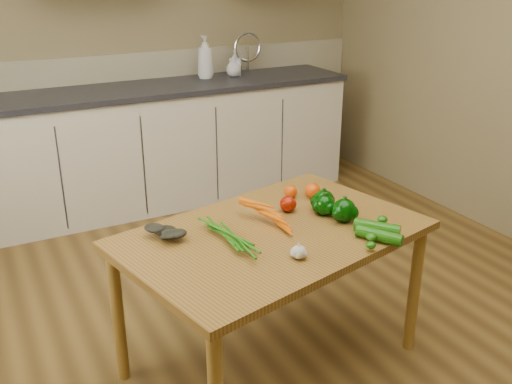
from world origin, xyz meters
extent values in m
cube|color=brown|center=(0.00, 0.00, -0.01)|extent=(4.00, 5.00, 0.02)
cube|color=#8A7B53|center=(0.00, 2.51, 1.30)|extent=(4.00, 0.02, 2.60)
cube|color=tan|center=(0.00, 2.48, 0.55)|extent=(3.98, 0.03, 1.10)
cube|color=beige|center=(0.20, 2.19, 0.43)|extent=(2.80, 0.60, 0.86)
cube|color=#2B2B30|center=(0.20, 2.19, 0.88)|extent=(2.84, 0.64, 0.04)
cube|color=#99999E|center=(0.98, 2.19, 0.84)|extent=(0.55, 0.42, 0.10)
cylinder|color=silver|center=(0.98, 2.37, 1.02)|extent=(0.02, 0.02, 0.24)
cube|color=olive|center=(-0.06, 0.08, 0.66)|extent=(1.41, 1.07, 0.04)
cylinder|color=olive|center=(0.58, -0.13, 0.32)|extent=(0.05, 0.05, 0.64)
cylinder|color=olive|center=(-0.70, 0.29, 0.32)|extent=(0.05, 0.05, 0.64)
cylinder|color=olive|center=(0.42, 0.55, 0.32)|extent=(0.05, 0.05, 0.64)
imported|color=silver|center=(0.58, 2.29, 1.06)|extent=(0.14, 0.14, 0.32)
imported|color=silver|center=(0.83, 2.29, 1.00)|extent=(0.11, 0.11, 0.19)
imported|color=silver|center=(0.80, 2.25, 0.98)|extent=(0.14, 0.14, 0.15)
ellipsoid|color=beige|center=(-0.09, -0.17, 0.70)|extent=(0.06, 0.06, 0.05)
sphere|color=#033002|center=(0.23, 0.12, 0.72)|extent=(0.09, 0.09, 0.09)
sphere|color=#033002|center=(0.24, 0.15, 0.72)|extent=(0.10, 0.10, 0.10)
sphere|color=#033002|center=(0.26, 0.02, 0.73)|extent=(0.10, 0.10, 0.10)
ellipsoid|color=#8B1302|center=(0.10, 0.23, 0.71)|extent=(0.08, 0.08, 0.07)
ellipsoid|color=#D24105|center=(0.20, 0.37, 0.70)|extent=(0.06, 0.06, 0.06)
ellipsoid|color=#D24105|center=(0.29, 0.32, 0.71)|extent=(0.08, 0.08, 0.07)
cylinder|color=#134C08|center=(0.31, -0.15, 0.70)|extent=(0.16, 0.18, 0.06)
cylinder|color=#134C08|center=(0.28, -0.20, 0.70)|extent=(0.14, 0.19, 0.05)
camera|label=1|loc=(-1.14, -1.81, 1.73)|focal=40.00mm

